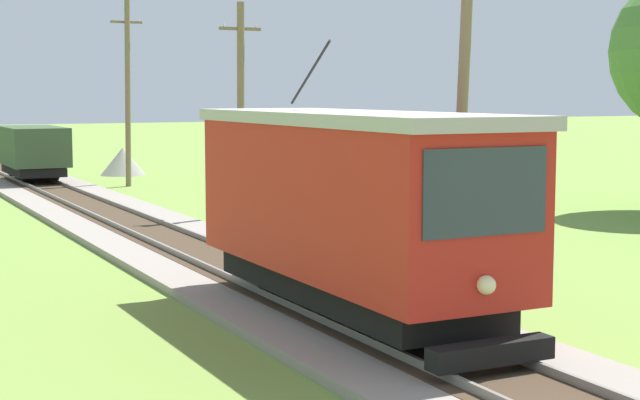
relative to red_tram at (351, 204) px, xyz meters
name	(u,v)px	position (x,y,z in m)	size (l,w,h in m)	color
red_tram	(351,204)	(0.00, 0.00, 0.00)	(2.60, 8.54, 4.79)	red
freight_car	(33,151)	(0.00, 29.94, -0.64)	(2.40, 5.20, 2.31)	#384C33
utility_pole_near_tram	(462,119)	(3.67, 1.91, 1.42)	(1.40, 0.60, 7.03)	#7A664C
utility_pole_mid	(241,110)	(3.67, 14.18, 1.41)	(1.40, 0.38, 7.01)	#7A664C
utility_pole_far	(128,92)	(3.67, 27.32, 1.99)	(1.40, 0.62, 8.18)	#7A664C
gravel_pile	(123,161)	(5.08, 33.52, -1.50)	(2.27, 2.27, 1.39)	gray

